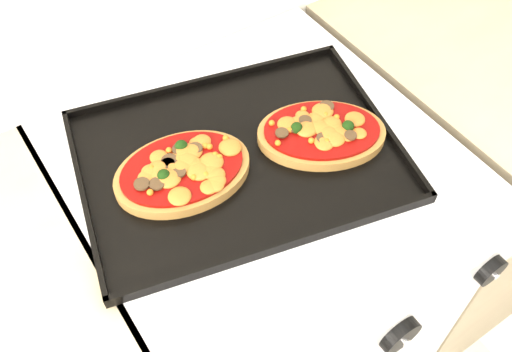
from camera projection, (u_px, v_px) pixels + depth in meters
stove at (259, 291)px, 1.27m from camera, size 0.60×0.60×0.91m
control_panel at (386, 328)px, 0.79m from camera, size 0.60×0.02×0.09m
knob_center at (400, 336)px, 0.79m from camera, size 0.06×0.02×0.06m
knob_right at (491, 271)px, 0.85m from camera, size 0.05×0.02×0.05m
baking_tray at (238, 155)px, 0.90m from camera, size 0.57×0.47×0.02m
pizza_left at (182, 170)px, 0.87m from camera, size 0.23×0.18×0.03m
pizza_right at (322, 132)px, 0.91m from camera, size 0.25×0.23×0.03m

